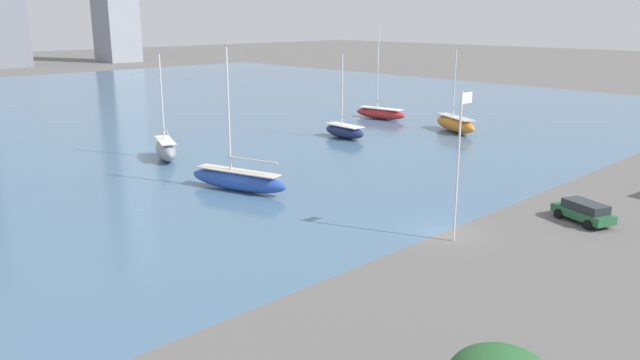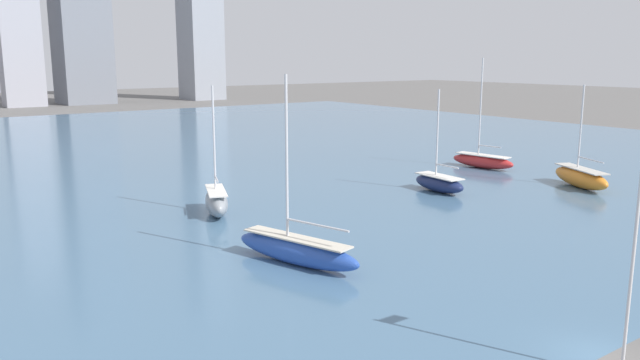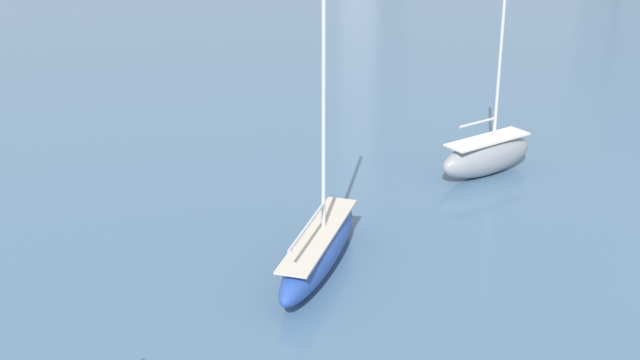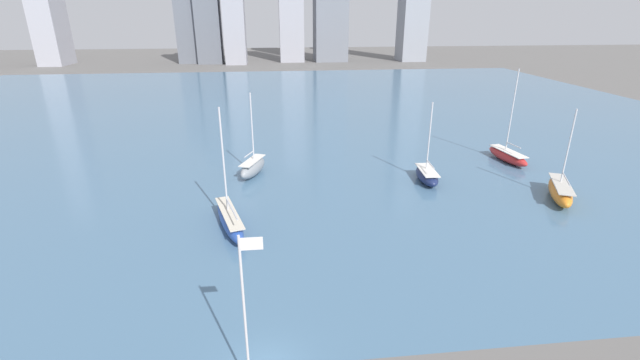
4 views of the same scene
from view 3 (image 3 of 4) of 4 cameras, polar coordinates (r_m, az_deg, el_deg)
sailboat_blue at (r=39.46m, az=-0.08°, el=-4.45°), size 4.34×9.87×12.05m
sailboat_gray at (r=50.74m, az=10.61°, el=1.59°), size 4.12×6.70×10.79m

